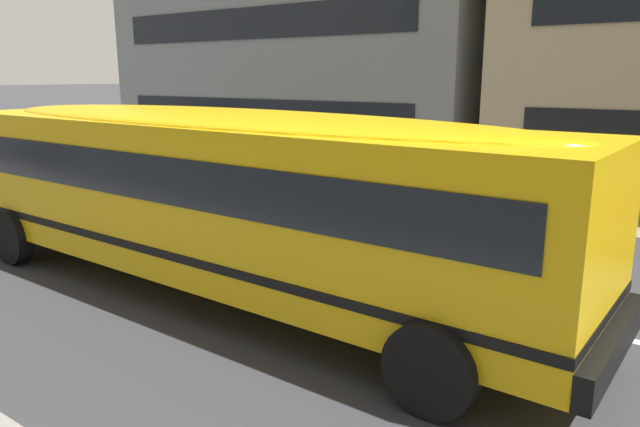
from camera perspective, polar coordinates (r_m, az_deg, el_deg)
ground_plane at (r=11.81m, az=-8.70°, el=-3.37°), size 400.00×400.00×0.00m
sidewalk_far at (r=17.40m, az=7.69°, el=2.01°), size 120.00×3.00×0.01m
lane_centreline at (r=11.81m, az=-8.70°, el=-3.36°), size 110.00×0.16×0.01m
school_bus at (r=9.26m, az=-10.39°, el=2.75°), size 12.74×3.16×2.84m
parked_car_teal_mid_block at (r=26.64m, az=-26.18°, el=6.44°), size 3.96×2.01×1.64m
parked_car_grey_beside_sign at (r=19.45m, az=-13.76°, el=5.42°), size 3.98×2.05×1.64m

